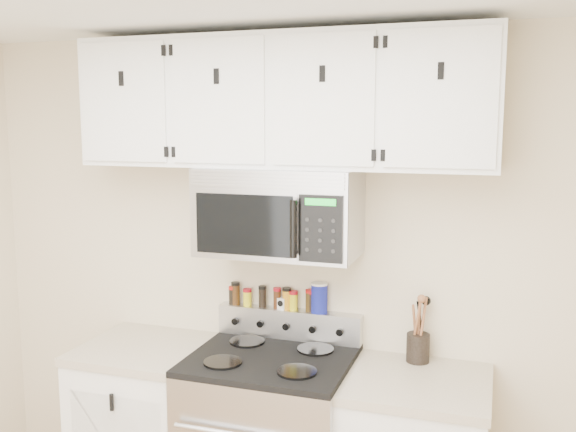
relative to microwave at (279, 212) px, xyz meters
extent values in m
cube|color=beige|center=(0.00, 0.19, -0.38)|extent=(3.50, 0.01, 2.50)
cube|color=black|center=(0.00, -0.13, -0.69)|extent=(0.76, 0.65, 0.03)
cube|color=#B7B7BA|center=(0.00, 0.16, -0.60)|extent=(0.76, 0.08, 0.15)
cylinder|color=black|center=(-0.18, -0.28, -0.67)|extent=(0.18, 0.18, 0.01)
cylinder|color=black|center=(0.18, -0.28, -0.67)|extent=(0.18, 0.18, 0.01)
cylinder|color=black|center=(-0.18, 0.02, -0.67)|extent=(0.18, 0.18, 0.01)
cylinder|color=black|center=(0.18, 0.02, -0.67)|extent=(0.18, 0.18, 0.01)
cube|color=gray|center=(-0.69, -0.10, -0.73)|extent=(0.64, 0.62, 0.04)
cube|color=gray|center=(0.69, -0.10, -0.73)|extent=(0.64, 0.62, 0.04)
cube|color=#9E9EA3|center=(0.00, 0.01, 0.00)|extent=(0.76, 0.38, 0.42)
cube|color=#B7B7BA|center=(0.00, -0.19, 0.17)|extent=(0.73, 0.01, 0.08)
cube|color=black|center=(-0.10, -0.19, -0.04)|extent=(0.47, 0.01, 0.28)
cube|color=black|center=(0.26, -0.19, -0.04)|extent=(0.20, 0.01, 0.30)
cylinder|color=black|center=(0.15, -0.23, -0.04)|extent=(0.03, 0.03, 0.26)
cube|color=white|center=(0.00, 0.03, 0.52)|extent=(2.00, 0.33, 0.62)
cube|color=white|center=(-0.75, -0.14, 0.52)|extent=(0.46, 0.01, 0.57)
cube|color=black|center=(-0.75, -0.15, 0.63)|extent=(0.02, 0.01, 0.07)
cube|color=white|center=(-0.25, -0.14, 0.52)|extent=(0.46, 0.01, 0.57)
cube|color=black|center=(-0.25, -0.15, 0.63)|extent=(0.03, 0.01, 0.07)
cube|color=white|center=(0.25, -0.14, 0.52)|extent=(0.46, 0.01, 0.57)
cube|color=black|center=(0.25, -0.15, 0.63)|extent=(0.03, 0.01, 0.07)
cube|color=white|center=(0.75, -0.14, 0.52)|extent=(0.46, 0.01, 0.57)
cube|color=black|center=(0.75, -0.15, 0.63)|extent=(0.02, 0.01, 0.07)
cylinder|color=black|center=(0.66, 0.11, -0.64)|extent=(0.11, 0.11, 0.14)
cylinder|color=brown|center=(0.66, 0.11, -0.54)|extent=(0.01, 0.01, 0.26)
cylinder|color=brown|center=(0.68, 0.10, -0.53)|extent=(0.01, 0.01, 0.27)
cylinder|color=brown|center=(0.64, 0.11, -0.55)|extent=(0.01, 0.01, 0.24)
cylinder|color=black|center=(0.67, 0.12, -0.54)|extent=(0.01, 0.01, 0.25)
cylinder|color=brown|center=(0.65, 0.09, -0.53)|extent=(0.01, 0.01, 0.26)
cube|color=white|center=(-0.04, 0.16, -0.50)|extent=(0.06, 0.05, 0.06)
cylinder|color=#151D93|center=(0.16, 0.16, -0.46)|extent=(0.08, 0.08, 0.14)
cylinder|color=white|center=(0.16, 0.16, -0.38)|extent=(0.08, 0.08, 0.01)
cylinder|color=black|center=(-0.31, 0.16, -0.49)|extent=(0.04, 0.04, 0.08)
cylinder|color=#AE160D|center=(-0.31, 0.16, -0.44)|extent=(0.05, 0.05, 0.02)
cylinder|color=#40260F|center=(-0.30, 0.16, -0.48)|extent=(0.04, 0.04, 0.10)
cylinder|color=black|center=(-0.30, 0.16, -0.42)|extent=(0.05, 0.05, 0.02)
cylinder|color=yellow|center=(-0.23, 0.16, -0.49)|extent=(0.04, 0.04, 0.07)
cylinder|color=maroon|center=(-0.23, 0.16, -0.45)|extent=(0.05, 0.05, 0.02)
cylinder|color=black|center=(-0.15, 0.16, -0.48)|extent=(0.04, 0.04, 0.10)
cylinder|color=black|center=(-0.15, 0.16, -0.42)|extent=(0.04, 0.04, 0.02)
cylinder|color=#432110|center=(-0.07, 0.16, -0.48)|extent=(0.04, 0.04, 0.09)
cylinder|color=#A90D1C|center=(-0.07, 0.16, -0.43)|extent=(0.04, 0.04, 0.02)
cylinder|color=orange|center=(-0.01, 0.16, -0.48)|extent=(0.04, 0.04, 0.10)
cylinder|color=black|center=(-0.01, 0.16, -0.42)|extent=(0.05, 0.05, 0.02)
cylinder|color=yellow|center=(0.02, 0.16, -0.49)|extent=(0.04, 0.04, 0.08)
cylinder|color=#A20C18|center=(0.02, 0.16, -0.44)|extent=(0.04, 0.04, 0.02)
cylinder|color=#3B290E|center=(0.11, 0.16, -0.48)|extent=(0.04, 0.04, 0.10)
cylinder|color=#B20F0D|center=(0.11, 0.16, -0.42)|extent=(0.04, 0.04, 0.02)
cylinder|color=black|center=(0.12, 0.16, -0.48)|extent=(0.04, 0.04, 0.09)
cylinder|color=#AC0D14|center=(0.12, 0.16, -0.43)|extent=(0.04, 0.04, 0.02)
cylinder|color=#41220F|center=(0.13, 0.16, -0.49)|extent=(0.04, 0.04, 0.08)
cylinder|color=black|center=(0.13, 0.16, -0.44)|extent=(0.04, 0.04, 0.02)
cylinder|color=yellow|center=(0.17, 0.16, -0.49)|extent=(0.04, 0.04, 0.08)
cylinder|color=black|center=(0.17, 0.16, -0.44)|extent=(0.04, 0.04, 0.02)
camera|label=1|loc=(1.00, -2.87, 0.43)|focal=40.00mm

